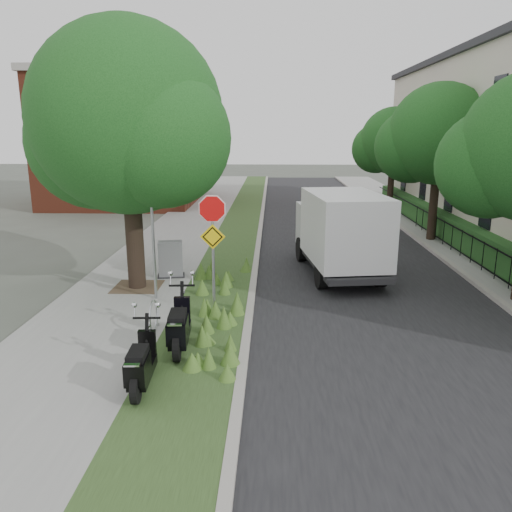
{
  "coord_description": "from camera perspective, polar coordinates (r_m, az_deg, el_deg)",
  "views": [
    {
      "loc": [
        0.08,
        -11.54,
        4.75
      ],
      "look_at": [
        -0.37,
        2.08,
        1.3
      ],
      "focal_mm": 35.0,
      "sensor_mm": 36.0,
      "label": 1
    }
  ],
  "objects": [
    {
      "name": "kerb_far",
      "position": [
        22.96,
        18.1,
        1.73
      ],
      "size": [
        0.2,
        60.0,
        0.13
      ],
      "primitive_type": "cube",
      "color": "#9E9991",
      "rests_on": "ground"
    },
    {
      "name": "hedge_far",
      "position": [
        23.27,
        21.53,
        3.12
      ],
      "size": [
        1.0,
        24.0,
        1.1
      ],
      "primitive_type": "cube",
      "color": "#1C4E20",
      "rests_on": "footpath_far"
    },
    {
      "name": "utility_cabinet",
      "position": [
        16.36,
        -9.73,
        -0.43
      ],
      "size": [
        0.95,
        0.72,
        1.15
      ],
      "color": "#262628",
      "rests_on": "ground"
    },
    {
      "name": "far_tree_c",
      "position": [
        30.38,
        15.31,
        12.23
      ],
      "size": [
        4.37,
        3.89,
        5.93
      ],
      "color": "black",
      "rests_on": "ground"
    },
    {
      "name": "kerb_near",
      "position": [
        22.05,
        0.34,
        1.95
      ],
      "size": [
        0.2,
        60.0,
        0.13
      ],
      "primitive_type": "cube",
      "color": "#9E9991",
      "rests_on": "ground"
    },
    {
      "name": "fence_far",
      "position": [
        23.05,
        19.89,
        3.17
      ],
      "size": [
        0.04,
        24.0,
        1.0
      ],
      "color": "black",
      "rests_on": "ground"
    },
    {
      "name": "far_tree_b",
      "position": [
        22.65,
        20.01,
        12.42
      ],
      "size": [
        4.83,
        4.31,
        6.56
      ],
      "color": "black",
      "rests_on": "ground"
    },
    {
      "name": "sign_assembly",
      "position": [
        12.45,
        -4.98,
        2.93
      ],
      "size": [
        0.94,
        0.08,
        3.22
      ],
      "color": "#A5A8AD",
      "rests_on": "ground"
    },
    {
      "name": "bike_hoop",
      "position": [
        12.06,
        -11.65,
        -6.75
      ],
      "size": [
        0.06,
        0.78,
        0.77
      ],
      "color": "#A5A8AD",
      "rests_on": "ground"
    },
    {
      "name": "scooter_near",
      "position": [
        9.51,
        -13.06,
        -12.47
      ],
      "size": [
        0.43,
        1.81,
        0.86
      ],
      "color": "black",
      "rests_on": "ground"
    },
    {
      "name": "footpath_far",
      "position": [
        23.49,
        22.08,
        1.64
      ],
      "size": [
        3.2,
        60.0,
        0.12
      ],
      "primitive_type": "cube",
      "color": "gray",
      "rests_on": "ground"
    },
    {
      "name": "box_truck",
      "position": [
        16.75,
        9.61,
        3.04
      ],
      "size": [
        2.73,
        5.51,
        2.39
      ],
      "color": "#262628",
      "rests_on": "ground"
    },
    {
      "name": "sidewalk_near",
      "position": [
        22.46,
        -9.27,
        1.98
      ],
      "size": [
        3.5,
        60.0,
        0.12
      ],
      "primitive_type": "cube",
      "color": "gray",
      "rests_on": "ground"
    },
    {
      "name": "street_tree_main",
      "position": [
        14.99,
        -14.67,
        13.97
      ],
      "size": [
        6.21,
        5.54,
        7.66
      ],
      "color": "black",
      "rests_on": "ground"
    },
    {
      "name": "scooter_far",
      "position": [
        10.9,
        -8.79,
        -8.48
      ],
      "size": [
        0.5,
        1.98,
        0.94
      ],
      "color": "black",
      "rests_on": "ground"
    },
    {
      "name": "ground",
      "position": [
        12.48,
        1.39,
        -8.17
      ],
      "size": [
        120.0,
        120.0,
        0.0
      ],
      "primitive_type": "plane",
      "color": "#4C5147",
      "rests_on": "ground"
    },
    {
      "name": "verge",
      "position": [
        22.1,
        -2.25,
        1.95
      ],
      "size": [
        2.0,
        60.0,
        0.12
      ],
      "primitive_type": "cube",
      "color": "#2F451D",
      "rests_on": "ground"
    },
    {
      "name": "road",
      "position": [
        22.25,
        9.4,
        1.71
      ],
      "size": [
        7.0,
        60.0,
        0.01
      ],
      "primitive_type": "cube",
      "color": "black",
      "rests_on": "ground"
    },
    {
      "name": "bare_post",
      "position": [
        13.99,
        -11.73,
        3.07
      ],
      "size": [
        0.08,
        0.08,
        4.0
      ],
      "color": "#A5A8AD",
      "rests_on": "ground"
    },
    {
      "name": "brick_building",
      "position": [
        34.88,
        -14.41,
        12.9
      ],
      "size": [
        9.4,
        10.4,
        8.3
      ],
      "color": "brown",
      "rests_on": "ground"
    }
  ]
}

